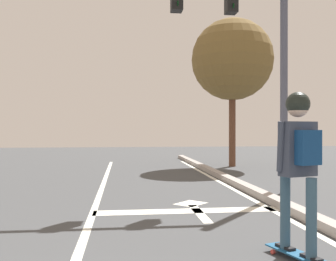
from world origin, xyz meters
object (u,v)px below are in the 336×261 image
object	(u,v)px
skater	(299,150)
traffic_signal_mast	(243,34)
skateboard	(298,255)
roadside_tree	(232,60)

from	to	relation	value
skater	traffic_signal_mast	distance (m)	4.74
skateboard	skater	distance (m)	1.11
skater	skateboard	bearing A→B (deg)	107.39
skater	roadside_tree	distance (m)	10.91
skater	traffic_signal_mast	size ratio (longest dim) A/B	0.35
traffic_signal_mast	roadside_tree	bearing A→B (deg)	75.80
skateboard	roadside_tree	distance (m)	11.23
skater	roadside_tree	xyz separation A→B (m)	(2.26, 10.28, 2.85)
traffic_signal_mast	roadside_tree	size ratio (longest dim) A/B	0.88
skateboard	roadside_tree	size ratio (longest dim) A/B	0.15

